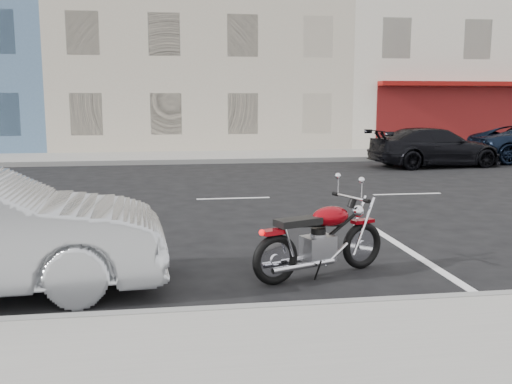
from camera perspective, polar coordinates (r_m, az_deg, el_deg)
ground at (r=12.83m, az=6.64°, el=-0.43°), size 120.00×120.00×0.00m
sidewalk_far at (r=21.09m, az=-13.00°, el=3.35°), size 80.00×3.40×0.15m
curb_far at (r=19.40m, az=-13.39°, el=2.86°), size 80.00×0.12×0.16m
bldg_cream at (r=28.78m, az=-5.98°, el=16.34°), size 12.00×12.00×11.50m
bldg_corner at (r=32.17m, az=18.84°, el=16.05°), size 14.00×12.00×12.50m
motorcycle at (r=7.37m, az=10.72°, el=-4.22°), size 1.80×0.90×0.95m
car_far at (r=19.32m, az=17.45°, el=4.29°), size 4.48×2.19×1.25m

